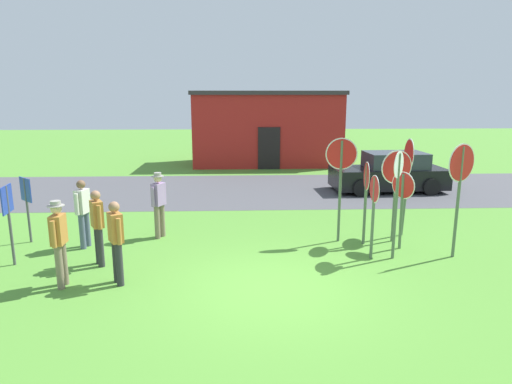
{
  "coord_description": "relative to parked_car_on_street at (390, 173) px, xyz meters",
  "views": [
    {
      "loc": [
        -0.66,
        -8.13,
        3.72
      ],
      "look_at": [
        -0.2,
        2.89,
        1.3
      ],
      "focal_mm": 31.53,
      "sensor_mm": 36.0,
      "label": 1
    }
  ],
  "objects": [
    {
      "name": "info_panel_leftmost",
      "position": [
        -10.88,
        -7.33,
        0.55
      ],
      "size": [
        0.09,
        0.6,
        1.8
      ],
      "color": "#4C4C51",
      "rests_on": "ground"
    },
    {
      "name": "stop_sign_center_cluster",
      "position": [
        -2.85,
        -7.26,
        0.62
      ],
      "size": [
        0.07,
        0.63,
        1.95
      ],
      "color": "#51664C",
      "rests_on": "ground"
    },
    {
      "name": "ground_plane",
      "position": [
        -5.25,
        -8.82,
        -0.69
      ],
      "size": [
        80.0,
        80.0,
        0.0
      ],
      "primitive_type": "plane",
      "color": "#518E33"
    },
    {
      "name": "parked_car_on_street",
      "position": [
        0.0,
        0.0,
        0.0
      ],
      "size": [
        4.37,
        2.15,
        1.51
      ],
      "color": "black",
      "rests_on": "ground"
    },
    {
      "name": "stop_sign_rear_right",
      "position": [
        -0.91,
        -7.23,
        1.16
      ],
      "size": [
        0.78,
        0.42,
        2.65
      ],
      "color": "#51664C",
      "rests_on": "ground"
    },
    {
      "name": "info_panel_middle",
      "position": [
        -11.21,
        -5.75,
        0.47
      ],
      "size": [
        0.45,
        0.43,
        1.67
      ],
      "color": "#4C4C51",
      "rests_on": "ground"
    },
    {
      "name": "person_in_blue",
      "position": [
        -7.96,
        -5.5,
        0.3
      ],
      "size": [
        0.36,
        0.52,
        1.74
      ],
      "color": "#7A6B56",
      "rests_on": "ground"
    },
    {
      "name": "stop_sign_leaning_left",
      "position": [
        -3.33,
        -5.99,
        1.14
      ],
      "size": [
        0.79,
        0.08,
        2.66
      ],
      "color": "#51664C",
      "rests_on": "ground"
    },
    {
      "name": "stop_sign_leaning_right",
      "position": [
        -1.48,
        -5.58,
        1.11
      ],
      "size": [
        0.17,
        0.86,
        2.59
      ],
      "color": "#51664C",
      "rests_on": "ground"
    },
    {
      "name": "building_background",
      "position": [
        -4.33,
        7.08,
        1.25
      ],
      "size": [
        7.82,
        3.75,
        3.86
      ],
      "color": "#B2231E",
      "rests_on": "ground"
    },
    {
      "name": "person_in_dark_shirt",
      "position": [
        -9.67,
        -6.21,
        0.26
      ],
      "size": [
        0.3,
        0.56,
        1.69
      ],
      "color": "#4C5670",
      "rests_on": "ground"
    },
    {
      "name": "person_with_sunhat",
      "position": [
        -9.36,
        -8.54,
        0.3
      ],
      "size": [
        0.31,
        0.57,
        1.74
      ],
      "color": "#7A6B56",
      "rests_on": "ground"
    },
    {
      "name": "stop_sign_low_front",
      "position": [
        -2.34,
        -7.27,
        0.95
      ],
      "size": [
        0.39,
        0.48,
        2.49
      ],
      "color": "#51664C",
      "rests_on": "ground"
    },
    {
      "name": "stop_sign_rear_left",
      "position": [
        -1.96,
        -6.62,
        0.6
      ],
      "size": [
        0.36,
        0.58,
        1.91
      ],
      "color": "#51664C",
      "rests_on": "ground"
    },
    {
      "name": "street_asphalt",
      "position": [
        -5.25,
        0.38,
        -0.68
      ],
      "size": [
        60.0,
        6.4,
        0.01
      ],
      "primitive_type": "cube",
      "color": "#4C4C51",
      "rests_on": "ground"
    },
    {
      "name": "person_in_teal",
      "position": [
        -8.3,
        -8.44,
        0.26
      ],
      "size": [
        0.37,
        0.5,
        1.69
      ],
      "color": "#2D2D33",
      "rests_on": "ground"
    },
    {
      "name": "stop_sign_nearest",
      "position": [
        -1.94,
        -6.05,
        0.94
      ],
      "size": [
        0.83,
        0.21,
        2.35
      ],
      "color": "#51664C",
      "rests_on": "ground"
    },
    {
      "name": "stop_sign_far_back",
      "position": [
        -2.74,
        -6.24,
        0.73
      ],
      "size": [
        0.09,
        0.71,
        2.1
      ],
      "color": "#51664C",
      "rests_on": "ground"
    },
    {
      "name": "person_near_signs",
      "position": [
        -8.96,
        -7.41,
        0.26
      ],
      "size": [
        0.37,
        0.51,
        1.69
      ],
      "color": "#2D2D33",
      "rests_on": "ground"
    }
  ]
}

